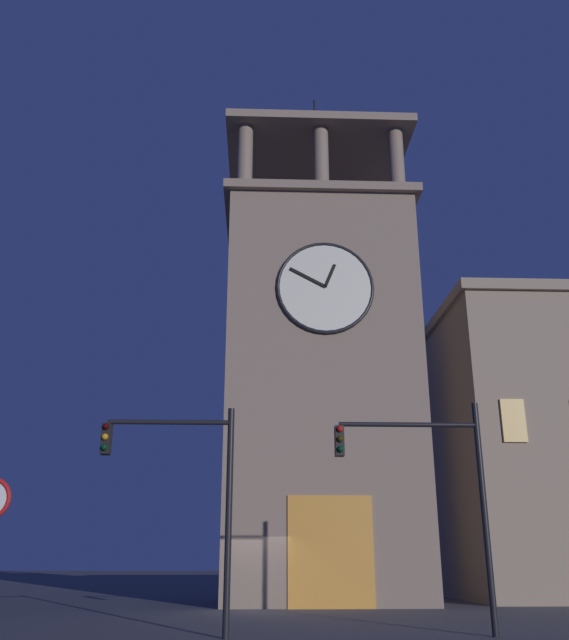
# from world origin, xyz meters

# --- Properties ---
(ground_plane) EXTENTS (200.00, 200.00, 0.00)m
(ground_plane) POSITION_xyz_m (0.00, 0.00, 0.00)
(ground_plane) COLOR #4C4C51
(clocktower) EXTENTS (8.81, 7.48, 24.54)m
(clocktower) POSITION_xyz_m (-2.71, -4.26, 9.20)
(clocktower) COLOR gray
(clocktower) RESTS_ON ground_plane
(traffic_signal_near) EXTENTS (3.21, 0.41, 5.23)m
(traffic_signal_near) POSITION_xyz_m (1.77, 9.06, 3.51)
(traffic_signal_near) COLOR black
(traffic_signal_near) RESTS_ON ground_plane
(traffic_signal_mid) EXTENTS (3.69, 0.41, 5.46)m
(traffic_signal_mid) POSITION_xyz_m (-4.28, 8.87, 3.59)
(traffic_signal_mid) COLOR black
(traffic_signal_mid) RESTS_ON ground_plane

